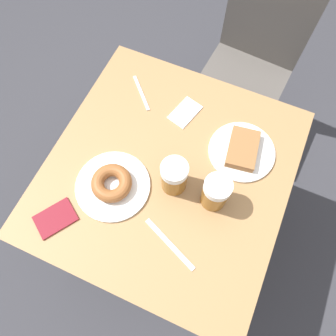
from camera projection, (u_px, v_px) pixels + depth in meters
ground_plane at (168, 223)px, 1.82m from camera, size 8.00×8.00×0.00m
table at (168, 178)px, 1.19m from camera, size 0.82×0.86×0.75m
chair at (254, 54)px, 1.57m from camera, size 0.43×0.43×0.93m
plate_with_cake at (242, 150)px, 1.14m from camera, size 0.23×0.23×0.04m
plate_with_donut at (112, 184)px, 1.08m from camera, size 0.25×0.25×0.05m
beer_mug_left at (174, 176)px, 1.04m from camera, size 0.09×0.09×0.14m
beer_mug_center at (216, 193)px, 1.02m from camera, size 0.09×0.09×0.14m
napkin_folded at (185, 112)px, 1.21m from camera, size 0.10×0.14×0.00m
fork at (141, 93)px, 1.25m from camera, size 0.12×0.13×0.00m
knife at (170, 244)px, 1.02m from camera, size 0.20×0.10×0.00m
passport_near_edge at (55, 218)px, 1.06m from camera, size 0.14×0.15×0.01m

